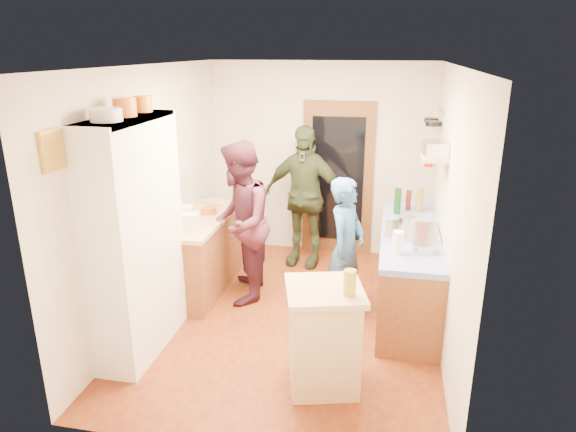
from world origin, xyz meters
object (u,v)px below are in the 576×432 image
(right_counter_base, at_px, (408,271))
(person_back, at_px, (305,197))
(person_left, at_px, (243,222))
(hutch_body, at_px, (136,239))
(island_base, at_px, (323,340))
(person_hob, at_px, (348,249))

(right_counter_base, bearing_deg, person_back, 143.85)
(person_left, bearing_deg, right_counter_base, 84.23)
(hutch_body, relative_size, person_left, 1.21)
(island_base, relative_size, person_back, 0.47)
(person_back, bearing_deg, right_counter_base, -26.26)
(hutch_body, relative_size, right_counter_base, 1.00)
(island_base, bearing_deg, person_hob, 86.29)
(island_base, height_order, person_left, person_left)
(person_left, bearing_deg, person_hob, 70.81)
(right_counter_base, relative_size, island_base, 2.56)
(person_left, bearing_deg, hutch_body, -38.69)
(person_back, bearing_deg, person_hob, -52.43)
(hutch_body, distance_m, person_left, 1.37)
(right_counter_base, bearing_deg, person_left, -176.37)
(right_counter_base, relative_size, person_back, 1.19)
(hutch_body, xyz_separation_m, person_hob, (1.86, 0.98, -0.34))
(hutch_body, height_order, person_hob, hutch_body)
(hutch_body, bearing_deg, person_left, 60.71)
(hutch_body, bearing_deg, person_hob, 27.80)
(person_hob, distance_m, person_left, 1.22)
(person_hob, bearing_deg, island_base, -165.62)
(island_base, distance_m, person_hob, 1.30)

